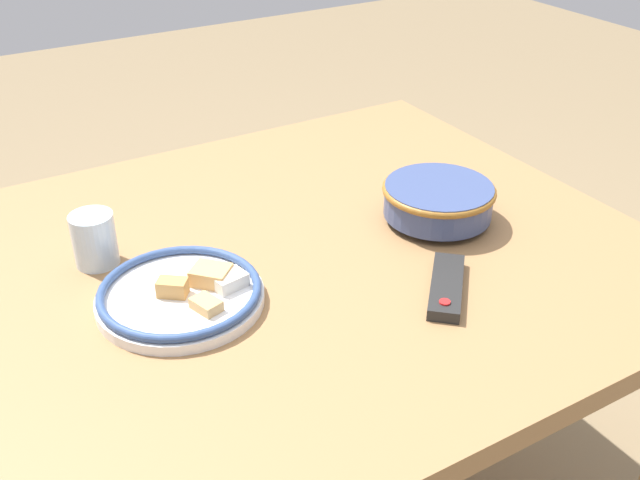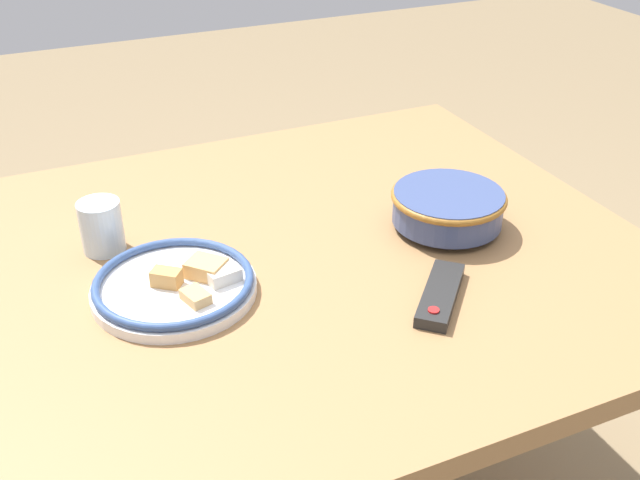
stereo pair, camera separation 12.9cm
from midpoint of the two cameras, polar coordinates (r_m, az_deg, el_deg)
name	(u,v)px [view 1 (the left image)]	position (r m, az deg, el deg)	size (l,w,h in m)	color
dining_table	(307,284)	(1.38, -3.64, -3.47)	(1.18, 1.05, 0.71)	olive
noodle_bowl	(438,200)	(1.41, 6.43, 2.98)	(0.21, 0.21, 0.07)	#384775
food_plate	(182,294)	(1.22, -13.46, -4.13)	(0.27, 0.27, 0.05)	white
tv_remote	(446,286)	(1.22, 6.66, -3.64)	(0.15, 0.16, 0.02)	black
drinking_glass	(94,239)	(1.34, -19.48, -0.04)	(0.07, 0.07, 0.09)	silver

